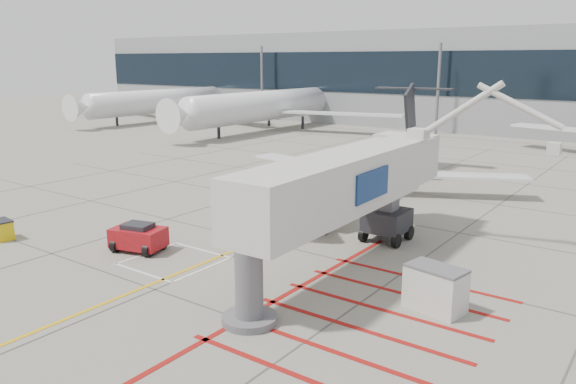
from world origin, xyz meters
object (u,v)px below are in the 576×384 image
Objects in this scene: regional_jet at (358,149)px; spill_bin at (2,230)px; pushback_tug at (138,236)px; jet_bridge at (335,196)px.

spill_bin is (-11.87, -19.35, -3.22)m from regional_jet.
pushback_tug is (-4.10, -16.12, -3.00)m from regional_jet.
pushback_tug is 8.41m from spill_bin.
jet_bridge is (5.86, -12.76, -0.06)m from regional_jet.
pushback_tug reaches higher than spill_bin.
regional_jet is 22.93m from spill_bin.
jet_bridge is 14.34× the size of spill_bin.
spill_bin is at bearing -130.61° from regional_jet.
pushback_tug is (-9.96, -3.37, -2.94)m from jet_bridge.
pushback_tug is 2.07× the size of spill_bin.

